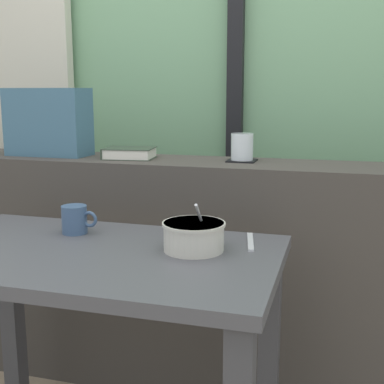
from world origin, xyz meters
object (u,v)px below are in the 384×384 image
at_px(coaster_square, 242,161).
at_px(soup_bowl, 194,237).
at_px(juice_glass, 242,148).
at_px(breakfast_table, 95,296).
at_px(closed_book, 129,153).
at_px(throw_pillow, 48,122).
at_px(ceramic_mug, 75,219).
at_px(fork_utensil, 250,242).

distance_m(coaster_square, soup_bowl, 0.56).
relative_size(coaster_square, juice_glass, 1.05).
distance_m(breakfast_table, juice_glass, 0.76).
bearing_deg(soup_bowl, closed_book, 128.14).
xyz_separation_m(coaster_square, throw_pillow, (-0.76, -0.03, 0.13)).
relative_size(breakfast_table, ceramic_mug, 8.85).
bearing_deg(soup_bowl, coaster_square, 87.04).
bearing_deg(throw_pillow, coaster_square, 2.34).
distance_m(coaster_square, closed_book, 0.42).
height_order(closed_book, ceramic_mug, closed_book).
xyz_separation_m(closed_book, fork_utensil, (0.53, -0.39, -0.19)).
bearing_deg(soup_bowl, throw_pillow, 145.33).
xyz_separation_m(breakfast_table, soup_bowl, (0.26, 0.08, 0.17)).
relative_size(coaster_square, fork_utensil, 0.59).
bearing_deg(coaster_square, breakfast_table, -115.11).
height_order(fork_utensil, ceramic_mug, ceramic_mug).
relative_size(juice_glass, throw_pillow, 0.30).
height_order(soup_bowl, ceramic_mug, soup_bowl).
height_order(throw_pillow, soup_bowl, throw_pillow).
xyz_separation_m(closed_book, ceramic_mug, (0.00, -0.44, -0.15)).
xyz_separation_m(throw_pillow, soup_bowl, (0.73, -0.51, -0.27)).
height_order(closed_book, throw_pillow, throw_pillow).
bearing_deg(throw_pillow, ceramic_mug, -52.16).
relative_size(coaster_square, soup_bowl, 0.57).
relative_size(closed_book, soup_bowl, 1.12).
height_order(coaster_square, throw_pillow, throw_pillow).
distance_m(juice_glass, throw_pillow, 0.77).
height_order(coaster_square, juice_glass, juice_glass).
distance_m(breakfast_table, closed_book, 0.68).
bearing_deg(juice_glass, coaster_square, 0.00).
bearing_deg(closed_book, breakfast_table, -76.89).
distance_m(coaster_square, ceramic_mug, 0.64).
xyz_separation_m(breakfast_table, fork_utensil, (0.40, 0.19, 0.13)).
bearing_deg(throw_pillow, soup_bowl, -34.67).
xyz_separation_m(throw_pillow, fork_utensil, (0.87, -0.39, -0.30)).
xyz_separation_m(closed_book, soup_bowl, (0.39, -0.50, -0.16)).
height_order(breakfast_table, soup_bowl, soup_bowl).
relative_size(juice_glass, closed_book, 0.49).
bearing_deg(ceramic_mug, breakfast_table, -47.40).
distance_m(breakfast_table, ceramic_mug, 0.26).
xyz_separation_m(juice_glass, fork_utensil, (0.11, -0.42, -0.22)).
bearing_deg(soup_bowl, breakfast_table, -163.74).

